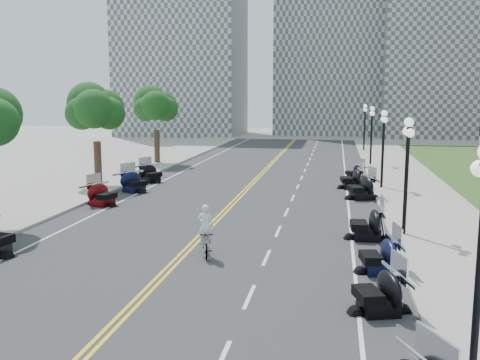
{
  "coord_description": "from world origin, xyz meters",
  "views": [
    {
      "loc": [
        5.65,
        -19.15,
        6.0
      ],
      "look_at": [
        1.15,
        5.73,
        2.0
      ],
      "focal_mm": 40.0,
      "sensor_mm": 36.0,
      "label": 1
    }
  ],
  "objects": [
    {
      "name": "sidewalk_south",
      "position": [
        -10.5,
        10.0,
        0.07
      ],
      "size": [
        5.0,
        90.0,
        0.15
      ],
      "primitive_type": "cube",
      "color": "#9E9991",
      "rests_on": "ground"
    },
    {
      "name": "motorcycle_n_8",
      "position": [
        7.17,
        12.35,
        0.77
      ],
      "size": [
        2.74,
        2.74,
        1.54
      ],
      "primitive_type": null,
      "rotation": [
        0.0,
        0.0,
        -1.28
      ],
      "color": "black",
      "rests_on": "road"
    },
    {
      "name": "edge_line_south",
      "position": [
        -6.4,
        10.0,
        0.01
      ],
      "size": [
        0.12,
        90.0,
        0.0
      ],
      "primitive_type": "cube",
      "color": "white",
      "rests_on": "road"
    },
    {
      "name": "street_lamp_3",
      "position": [
        8.6,
        16.0,
        2.6
      ],
      "size": [
        0.5,
        1.2,
        4.9
      ],
      "primitive_type": null,
      "color": "black",
      "rests_on": "sidewalk_north"
    },
    {
      "name": "lane_dash_19",
      "position": [
        3.2,
        52.0,
        0.01
      ],
      "size": [
        0.12,
        2.0,
        0.0
      ],
      "primitive_type": "cube",
      "color": "white",
      "rests_on": "road"
    },
    {
      "name": "lane_dash_7",
      "position": [
        3.2,
        4.0,
        0.01
      ],
      "size": [
        0.12,
        2.0,
        0.0
      ],
      "primitive_type": "cube",
      "color": "white",
      "rests_on": "road"
    },
    {
      "name": "motorcycle_n_5",
      "position": [
        7.22,
        -1.05,
        0.68
      ],
      "size": [
        2.25,
        2.25,
        1.36
      ],
      "primitive_type": null,
      "rotation": [
        0.0,
        0.0,
        -1.4
      ],
      "color": "black",
      "rests_on": "road"
    },
    {
      "name": "distant_block_a",
      "position": [
        -18.0,
        62.0,
        13.0
      ],
      "size": [
        18.0,
        14.0,
        26.0
      ],
      "primitive_type": "cube",
      "color": "gray",
      "rests_on": "ground"
    },
    {
      "name": "sidewalk_north",
      "position": [
        10.5,
        10.0,
        0.07
      ],
      "size": [
        5.0,
        90.0,
        0.15
      ],
      "primitive_type": "cube",
      "color": "#9E9991",
      "rests_on": "ground"
    },
    {
      "name": "street_lamp_4",
      "position": [
        8.6,
        28.0,
        2.6
      ],
      "size": [
        0.5,
        1.2,
        4.9
      ],
      "primitive_type": null,
      "color": "black",
      "rests_on": "sidewalk_north"
    },
    {
      "name": "bicycle",
      "position": [
        0.94,
        -0.3,
        0.51
      ],
      "size": [
        0.94,
        1.77,
        1.02
      ],
      "primitive_type": "imported",
      "rotation": [
        0.0,
        0.0,
        0.28
      ],
      "color": "#A51414",
      "rests_on": "road"
    },
    {
      "name": "distant_block_c",
      "position": [
        22.0,
        65.0,
        11.0
      ],
      "size": [
        20.0,
        14.0,
        22.0
      ],
      "primitive_type": "cube",
      "color": "gray",
      "rests_on": "ground"
    },
    {
      "name": "road",
      "position": [
        0.0,
        10.0,
        0.0
      ],
      "size": [
        16.0,
        90.0,
        0.01
      ],
      "primitive_type": "cube",
      "color": "#333335",
      "rests_on": "ground"
    },
    {
      "name": "motorcycle_n_6",
      "position": [
        7.02,
        3.31,
        0.74
      ],
      "size": [
        2.24,
        2.24,
        1.49
      ],
      "primitive_type": null,
      "rotation": [
        0.0,
        0.0,
        -1.52
      ],
      "color": "black",
      "rests_on": "road"
    },
    {
      "name": "motorcycle_s_7",
      "position": [
        -6.97,
        7.93,
        0.71
      ],
      "size": [
        2.51,
        2.51,
        1.41
      ],
      "primitive_type": null,
      "rotation": [
        0.0,
        0.0,
        1.28
      ],
      "color": "#590A0C",
      "rests_on": "road"
    },
    {
      "name": "lane_dash_17",
      "position": [
        3.2,
        44.0,
        0.01
      ],
      "size": [
        0.12,
        2.0,
        0.0
      ],
      "primitive_type": "cube",
      "color": "white",
      "rests_on": "road"
    },
    {
      "name": "lane_dash_14",
      "position": [
        3.2,
        32.0,
        0.01
      ],
      "size": [
        0.12,
        2.0,
        0.0
      ],
      "primitive_type": "cube",
      "color": "white",
      "rests_on": "road"
    },
    {
      "name": "distant_block_b",
      "position": [
        4.0,
        68.0,
        15.0
      ],
      "size": [
        16.0,
        12.0,
        30.0
      ],
      "primitive_type": "cube",
      "color": "gray",
      "rests_on": "ground"
    },
    {
      "name": "street_lamp_5",
      "position": [
        8.6,
        40.0,
        2.6
      ],
      "size": [
        0.5,
        1.2,
        4.9
      ],
      "primitive_type": null,
      "color": "black",
      "rests_on": "sidewalk_north"
    },
    {
      "name": "lane_dash_16",
      "position": [
        3.2,
        40.0,
        0.01
      ],
      "size": [
        0.12,
        2.0,
        0.0
      ],
      "primitive_type": "cube",
      "color": "white",
      "rests_on": "road"
    },
    {
      "name": "lane_dash_6",
      "position": [
        3.2,
        0.0,
        0.01
      ],
      "size": [
        0.12,
        2.0,
        0.0
      ],
      "primitive_type": "cube",
      "color": "white",
      "rests_on": "road"
    },
    {
      "name": "centerline_yellow_a",
      "position": [
        -0.12,
        10.0,
        0.01
      ],
      "size": [
        0.12,
        90.0,
        0.0
      ],
      "primitive_type": "cube",
      "color": "yellow",
      "rests_on": "road"
    },
    {
      "name": "lane_dash_4",
      "position": [
        3.2,
        -8.0,
        0.01
      ],
      "size": [
        0.12,
        2.0,
        0.0
      ],
      "primitive_type": "cube",
      "color": "white",
      "rests_on": "road"
    },
    {
      "name": "lane_dash_11",
      "position": [
        3.2,
        20.0,
        0.01
      ],
      "size": [
        0.12,
        2.0,
        0.0
      ],
      "primitive_type": "cube",
      "color": "white",
      "rests_on": "road"
    },
    {
      "name": "tree_3",
      "position": [
        -10.0,
        14.0,
        4.75
      ],
      "size": [
        4.8,
        4.8,
        9.2
      ],
      "primitive_type": null,
      "color": "#235619",
      "rests_on": "sidewalk_south"
    },
    {
      "name": "tree_4",
      "position": [
        -10.0,
        26.0,
        4.75
      ],
      "size": [
        4.8,
        4.8,
        9.2
      ],
      "primitive_type": null,
      "color": "#235619",
      "rests_on": "sidewalk_south"
    },
    {
      "name": "cyclist_rider",
      "position": [
        0.94,
        -0.3,
        1.85
      ],
      "size": [
        0.61,
        0.4,
        1.66
      ],
      "primitive_type": "imported",
      "rotation": [
        0.0,
        0.0,
        3.14
      ],
      "color": "silver",
      "rests_on": "bicycle"
    },
    {
      "name": "lane_dash_13",
      "position": [
        3.2,
        28.0,
        0.01
      ],
      "size": [
        0.12,
        2.0,
        0.0
      ],
      "primitive_type": "cube",
      "color": "white",
      "rests_on": "road"
    },
    {
      "name": "motorcycle_s_8",
      "position": [
        -6.78,
        12.22,
        0.73
      ],
      "size": [
        2.84,
        2.84,
        1.46
      ],
      "primitive_type": null,
      "rotation": [
        0.0,
        0.0,
        1.05
      ],
      "color": "black",
      "rests_on": "road"
    },
    {
      "name": "street_lamp_1",
      "position": [
        8.6,
        -8.0,
        2.6
      ],
      "size": [
        0.5,
        1.2,
        4.9
      ],
      "primitive_type": null,
      "color": "black",
      "rests_on": "sidewalk_north"
    },
    {
      "name": "lane_dash_15",
      "position": [
        3.2,
        36.0,
        0.01
      ],
      "size": [
        0.12,
        2.0,
        0.0
      ],
      "primitive_type": "cube",
      "color": "white",
      "rests_on": "road"
    },
    {
      "name": "edge_line_north",
      "position": [
        6.4,
        10.0,
        0.01
      ],
      "size": [
        0.12,
        90.0,
        0.0
      ],
      "primitive_type": "cube",
      "color": "white",
      "rests_on": "road"
    },
    {
      "name": "ground",
      "position": [
        0.0,
        0.0,
        0.0
      ],
      "size": [
        160.0,
        160.0,
        0.0
      ],
      "primitive_type": "plane",
      "color": "gray"
    },
    {
      "name": "motorcycle_n_9",
      "position": [
        6.71,
        15.9,
        0.74
      ],
      "size": [
        2.4,
        2.4,
        1.49
      ],
      "primitive_type": null,
      "rotation": [
        0.0,
        0.0,
        -1.43
      ],
      "color": "black",
      "rests_on": "road"
    },
    {
      "name": "motorcycle_n_4",
      "position": [
        6.93,
        -4.55,
        0.68
      ],
      "size": [
        2.43,
        2.43,
        1.36
      ],
      "primitive_type": null,
      "rotation": [
        0.0,
        0.0,
        -1.27
      ],
      "color": "black",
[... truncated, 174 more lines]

